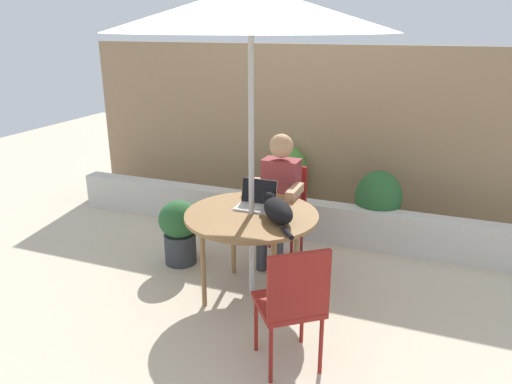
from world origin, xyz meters
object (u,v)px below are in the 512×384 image
(patio_umbrella, at_px, (251,9))
(chair_empty, at_px, (293,299))
(potted_plant_by_chair, at_px, (378,203))
(cat, at_px, (277,210))
(potted_plant_corner, at_px, (179,229))
(patio_table, at_px, (252,220))
(chair_occupied, at_px, (283,204))
(laptop, at_px, (257,199))
(potted_plant_near_fence, at_px, (287,176))
(person_seated, at_px, (278,192))

(patio_umbrella, xyz_separation_m, chair_empty, (0.60, -0.79, -1.75))
(potted_plant_by_chair, bearing_deg, cat, -110.41)
(chair_empty, bearing_deg, cat, 116.24)
(potted_plant_by_chair, xyz_separation_m, potted_plant_corner, (-1.67, -1.21, -0.07))
(patio_table, height_order, chair_occupied, chair_occupied)
(chair_empty, distance_m, cat, 0.87)
(laptop, height_order, potted_plant_near_fence, laptop)
(person_seated, bearing_deg, cat, -72.28)
(patio_umbrella, distance_m, cat, 1.48)
(person_seated, xyz_separation_m, potted_plant_by_chair, (0.82, 0.83, -0.28))
(chair_empty, bearing_deg, chair_occupied, 110.14)
(potted_plant_near_fence, bearing_deg, patio_umbrella, -80.50)
(laptop, bearing_deg, potted_plant_near_fence, 99.81)
(patio_umbrella, relative_size, cat, 4.41)
(chair_occupied, xyz_separation_m, person_seated, (0.00, -0.16, 0.17))
(laptop, xyz_separation_m, potted_plant_corner, (-0.84, 0.13, -0.46))
(patio_table, xyz_separation_m, chair_occupied, (0.00, 0.84, -0.15))
(person_seated, height_order, potted_plant_by_chair, person_seated)
(patio_table, xyz_separation_m, patio_umbrella, (0.00, 0.00, 1.60))
(chair_occupied, bearing_deg, chair_empty, -69.86)
(chair_occupied, height_order, potted_plant_corner, chair_occupied)
(potted_plant_by_chair, height_order, potted_plant_corner, potted_plant_by_chair)
(patio_table, height_order, patio_umbrella, patio_umbrella)
(patio_umbrella, height_order, potted_plant_near_fence, patio_umbrella)
(patio_table, distance_m, chair_occupied, 0.85)
(cat, bearing_deg, chair_empty, -63.76)
(cat, bearing_deg, potted_plant_near_fence, 105.55)
(patio_umbrella, distance_m, chair_empty, 2.01)
(laptop, relative_size, potted_plant_near_fence, 0.37)
(patio_table, height_order, laptop, laptop)
(patio_umbrella, bearing_deg, chair_empty, -52.89)
(chair_empty, height_order, cat, cat)
(potted_plant_corner, bearing_deg, chair_empty, -36.92)
(person_seated, bearing_deg, chair_empty, -67.89)
(chair_occupied, xyz_separation_m, chair_empty, (0.60, -1.62, 0.00))
(chair_empty, distance_m, potted_plant_near_fence, 2.91)
(chair_occupied, relative_size, potted_plant_corner, 1.44)
(chair_empty, bearing_deg, potted_plant_corner, 143.08)
(patio_umbrella, bearing_deg, laptop, 96.26)
(potted_plant_near_fence, xyz_separation_m, potted_plant_by_chair, (1.15, -0.46, -0.04))
(patio_umbrella, relative_size, potted_plant_corner, 3.90)
(laptop, bearing_deg, potted_plant_by_chair, 58.08)
(chair_empty, height_order, potted_plant_near_fence, chair_empty)
(patio_table, distance_m, cat, 0.28)
(potted_plant_near_fence, relative_size, potted_plant_by_chair, 1.08)
(chair_empty, xyz_separation_m, person_seated, (-0.60, 1.46, 0.17))
(cat, distance_m, potted_plant_by_chair, 1.72)
(chair_empty, relative_size, cat, 1.63)
(cat, bearing_deg, chair_occupied, 104.73)
(laptop, distance_m, potted_plant_near_fence, 1.86)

